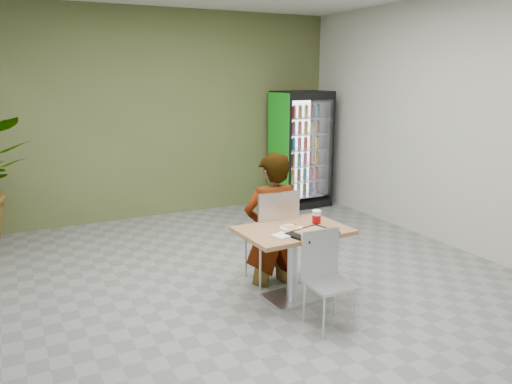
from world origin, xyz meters
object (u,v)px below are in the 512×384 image
seated_woman (272,232)px  soda_cup (316,218)px  chair_near (325,271)px  cafeteria_tray (312,233)px  dining_table (293,249)px  chair_far (274,230)px  beverage_fridge (301,149)px

seated_woman → soda_cup: (0.22, -0.52, 0.26)m
chair_near → seated_woman: seated_woman is taller
chair_near → seated_woman: (0.02, 1.02, 0.06)m
soda_cup → cafeteria_tray: size_ratio=0.36×
dining_table → soda_cup: bearing=-5.9°
chair_far → seated_woman: bearing=-92.4°
cafeteria_tray → seated_woman: bearing=92.0°
chair_far → seated_woman: size_ratio=0.60×
chair_far → cafeteria_tray: (0.03, -0.68, 0.15)m
dining_table → soda_cup: 0.38m
dining_table → seated_woman: size_ratio=0.61×
seated_woman → beverage_fridge: beverage_fridge is taller
soda_cup → cafeteria_tray: 0.30m
dining_table → beverage_fridge: 3.82m
chair_far → cafeteria_tray: chair_far is taller
cafeteria_tray → beverage_fridge: size_ratio=0.22×
seated_woman → cafeteria_tray: (0.03, -0.74, 0.20)m
chair_far → chair_near: (-0.01, -0.97, -0.10)m
chair_far → dining_table: bearing=89.2°
seated_woman → beverage_fridge: bearing=-124.2°
dining_table → beverage_fridge: beverage_fridge is taller
dining_table → chair_near: bearing=-88.3°
chair_near → seated_woman: size_ratio=0.50×
soda_cup → cafeteria_tray: (-0.19, -0.22, -0.06)m
chair_far → beverage_fridge: beverage_fridge is taller
soda_cup → beverage_fridge: (1.81, 3.21, 0.15)m
chair_far → seated_woman: (0.01, 0.06, -0.04)m
seated_woman → beverage_fridge: (2.03, 2.69, 0.41)m
seated_woman → soda_cup: size_ratio=11.00×
soda_cup → cafeteria_tray: bearing=-130.9°
soda_cup → beverage_fridge: size_ratio=0.08×
cafeteria_tray → chair_far: bearing=92.6°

